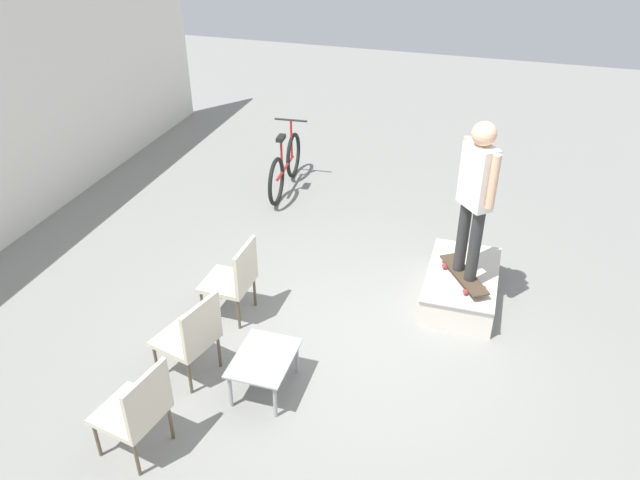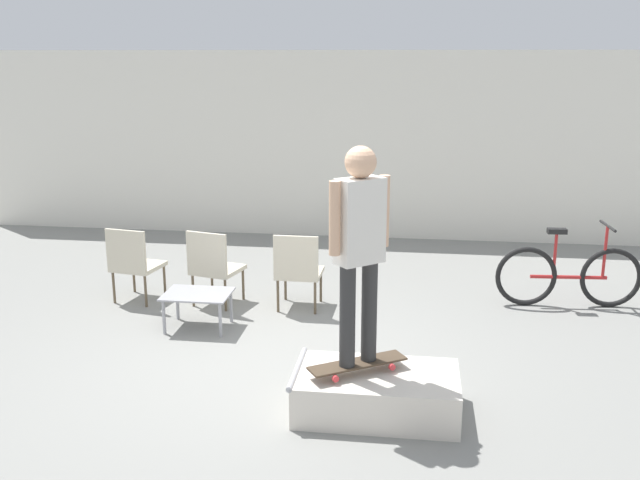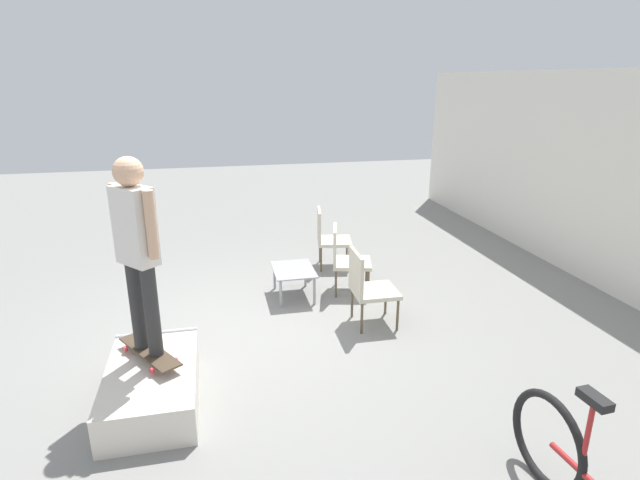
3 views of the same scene
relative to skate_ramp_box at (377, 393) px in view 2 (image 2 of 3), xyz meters
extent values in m
plane|color=gray|center=(-1.15, 0.89, -0.18)|extent=(24.00, 24.00, 0.00)
cube|color=white|center=(-1.15, 5.98, 1.32)|extent=(12.00, 0.06, 3.00)
cube|color=silver|center=(0.00, 0.00, 0.00)|extent=(1.36, 0.80, 0.36)
cylinder|color=#B7B7BC|center=(-0.68, 0.00, 0.18)|extent=(0.05, 0.80, 0.05)
cube|color=#473828|center=(-0.16, -0.02, 0.27)|extent=(0.82, 0.63, 0.02)
cylinder|color=red|center=(0.00, 0.22, 0.23)|extent=(0.06, 0.05, 0.05)
cylinder|color=red|center=(0.12, 0.03, 0.23)|extent=(0.06, 0.05, 0.05)
cylinder|color=red|center=(-0.44, -0.06, 0.23)|extent=(0.06, 0.05, 0.05)
cylinder|color=red|center=(-0.32, -0.26, 0.23)|extent=(0.06, 0.05, 0.05)
cylinder|color=#2D2D2D|center=(-0.24, -0.09, 0.71)|extent=(0.13, 0.13, 0.86)
cylinder|color=#2D2D2D|center=(-0.08, 0.06, 0.71)|extent=(0.13, 0.13, 0.86)
cube|color=silver|center=(-0.16, -0.02, 1.48)|extent=(0.42, 0.40, 0.68)
cylinder|color=#D8A884|center=(-0.34, -0.17, 1.53)|extent=(0.09, 0.09, 0.58)
cylinder|color=#D8A884|center=(0.02, 0.14, 1.53)|extent=(0.09, 0.09, 0.58)
sphere|color=#D8A884|center=(-0.16, -0.02, 1.95)|extent=(0.25, 0.25, 0.25)
cube|color=#9E9EA3|center=(-2.06, 1.66, 0.21)|extent=(0.72, 0.55, 0.02)
cylinder|color=#9E9EA3|center=(-2.37, 1.44, 0.01)|extent=(0.04, 0.04, 0.38)
cylinder|color=#9E9EA3|center=(-1.75, 1.44, 0.01)|extent=(0.04, 0.04, 0.38)
cylinder|color=#9E9EA3|center=(-2.37, 1.89, 0.01)|extent=(0.04, 0.04, 0.38)
cylinder|color=#9E9EA3|center=(-1.75, 1.89, 0.01)|extent=(0.04, 0.04, 0.38)
cylinder|color=brown|center=(-2.80, 2.66, 0.02)|extent=(0.03, 0.03, 0.40)
cylinder|color=brown|center=(-3.24, 2.74, 0.02)|extent=(0.03, 0.03, 0.40)
cylinder|color=brown|center=(-2.88, 2.23, 0.02)|extent=(0.03, 0.03, 0.40)
cylinder|color=brown|center=(-3.32, 2.31, 0.02)|extent=(0.03, 0.03, 0.40)
cube|color=beige|center=(-3.06, 2.49, 0.24)|extent=(0.61, 0.61, 0.05)
cube|color=beige|center=(-3.10, 2.25, 0.51)|extent=(0.52, 0.13, 0.49)
cylinder|color=brown|center=(-1.79, 2.64, 0.02)|extent=(0.03, 0.03, 0.40)
cylinder|color=brown|center=(-2.22, 2.75, 0.02)|extent=(0.03, 0.03, 0.40)
cylinder|color=brown|center=(-1.90, 2.22, 0.02)|extent=(0.03, 0.03, 0.40)
cylinder|color=brown|center=(-2.33, 2.33, 0.02)|extent=(0.03, 0.03, 0.40)
cube|color=beige|center=(-2.06, 2.49, 0.24)|extent=(0.63, 0.63, 0.05)
cube|color=beige|center=(-2.12, 2.25, 0.51)|extent=(0.51, 0.17, 0.49)
cylinder|color=brown|center=(-0.84, 2.70, 0.02)|extent=(0.03, 0.03, 0.40)
cylinder|color=brown|center=(-1.28, 2.71, 0.02)|extent=(0.03, 0.03, 0.40)
cylinder|color=brown|center=(-0.85, 2.26, 0.02)|extent=(0.03, 0.03, 0.40)
cylinder|color=brown|center=(-1.29, 2.27, 0.02)|extent=(0.03, 0.03, 0.40)
cube|color=beige|center=(-1.06, 2.49, 0.24)|extent=(0.53, 0.53, 0.05)
cube|color=beige|center=(-1.07, 2.25, 0.51)|extent=(0.52, 0.05, 0.49)
torus|color=black|center=(2.60, 2.98, 0.18)|extent=(0.73, 0.11, 0.73)
torus|color=black|center=(1.61, 2.90, 0.18)|extent=(0.73, 0.11, 0.73)
cylinder|color=#AD2323|center=(2.11, 2.94, 0.18)|extent=(0.89, 0.11, 0.04)
cylinder|color=#AD2323|center=(1.93, 2.93, 0.45)|extent=(0.04, 0.04, 0.53)
cube|color=black|center=(1.93, 2.93, 0.75)|extent=(0.23, 0.12, 0.06)
cylinder|color=#AD2323|center=(2.50, 2.97, 0.50)|extent=(0.04, 0.04, 0.63)
cylinder|color=black|center=(2.50, 2.97, 0.82)|extent=(0.07, 0.52, 0.03)
camera|label=1|loc=(-6.19, -0.16, 4.25)|focal=35.00mm
camera|label=2|loc=(0.27, -5.47, 2.75)|focal=40.00mm
camera|label=3|loc=(4.17, 0.65, 2.68)|focal=28.00mm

